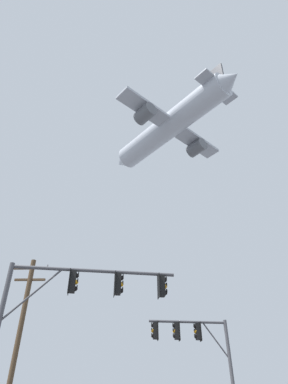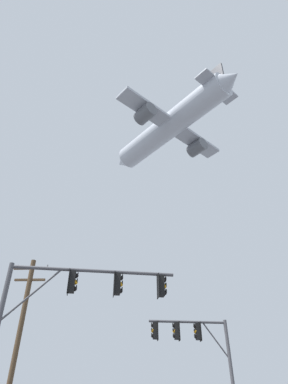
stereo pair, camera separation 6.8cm
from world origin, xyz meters
TOP-DOWN VIEW (x-y plane):
  - signal_pole_near at (-2.72, 9.11)m, footprint 6.99×1.43m
  - signal_pole_far at (3.08, 15.99)m, footprint 4.66×0.86m
  - utility_pole at (-6.61, 14.18)m, footprint 2.20×0.28m
  - airplane at (3.47, 30.50)m, footprint 18.81×20.17m

SIDE VIEW (x-z plane):
  - signal_pole_far at x=3.08m, z-range 1.60..7.59m
  - utility_pole at x=-6.61m, z-range 0.30..9.36m
  - signal_pole_near at x=-2.72m, z-range 1.87..8.62m
  - airplane at x=3.47m, z-range 32.93..39.62m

